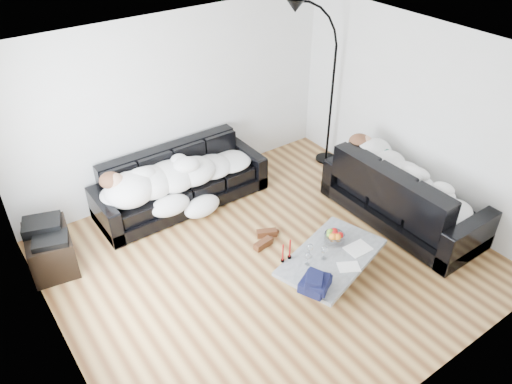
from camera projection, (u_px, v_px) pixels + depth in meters
ground at (270, 261)px, 6.30m from camera, size 5.00×5.00×0.00m
wall_back at (176, 105)px, 7.06m from camera, size 5.00×0.02×2.60m
wall_left at (44, 265)px, 4.36m from camera, size 0.02×4.50×2.60m
wall_right at (419, 117)px, 6.76m from camera, size 0.02×4.50×2.60m
ceiling at (274, 62)px, 4.82m from camera, size 5.00×5.00×0.00m
sofa_back at (181, 180)px, 7.11m from camera, size 2.47×0.86×0.81m
sofa_right at (405, 192)px, 6.76m from camera, size 0.96×2.25×0.91m
sleeper_back at (181, 168)px, 6.95m from camera, size 2.09×0.72×0.42m
sleeper_right at (407, 180)px, 6.65m from camera, size 0.81×1.92×0.47m
teal_cushion at (366, 156)px, 7.05m from camera, size 0.42×0.38×0.20m
coffee_table at (330, 268)px, 5.93m from camera, size 1.48×1.11×0.38m
fruit_bowl at (335, 236)px, 5.99m from camera, size 0.26×0.26×0.16m
wine_glass_a at (310, 251)px, 5.75m from camera, size 0.08×0.08×0.19m
wine_glass_b at (307, 259)px, 5.65m from camera, size 0.09×0.09×0.17m
wine_glass_c at (324, 253)px, 5.72m from camera, size 0.09×0.09×0.18m
candle_left at (283, 253)px, 5.67m from camera, size 0.05×0.05×0.25m
candle_right at (290, 249)px, 5.71m from camera, size 0.06×0.06×0.27m
newspaper_a at (358, 248)px, 5.91m from camera, size 0.31×0.24×0.01m
newspaper_b at (349, 267)px, 5.65m from camera, size 0.30×0.27×0.01m
navy_jacket at (317, 278)px, 5.27m from camera, size 0.46×0.44×0.18m
shoes at (265, 238)px, 6.59m from camera, size 0.47×0.36×0.10m
av_cabinet at (51, 250)px, 6.09m from camera, size 0.63×0.82×0.51m
stereo at (44, 229)px, 5.91m from camera, size 0.52×0.46×0.13m
floor_lamp at (332, 93)px, 7.69m from camera, size 0.93×0.66×2.37m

